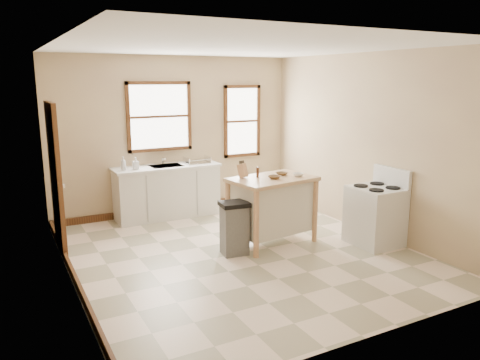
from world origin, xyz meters
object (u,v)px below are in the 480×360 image
Objects in this scene: soap_bottle_a at (123,163)px; soap_bottle_b at (136,163)px; bowl_c at (298,175)px; gas_stove at (375,207)px; kitchen_island at (272,210)px; bowl_b at (282,174)px; bowl_a at (275,177)px; knife_block at (243,171)px; dish_rack at (197,160)px; trash_bin at (234,228)px; pepper_grinder at (258,172)px.

soap_bottle_a reaches higher than soap_bottle_b.
bowl_c is 1.22m from gas_stove.
kitchen_island is 0.57m from bowl_b.
soap_bottle_b is 2.50m from bowl_a.
kitchen_island is 1.08× the size of gas_stove.
soap_bottle_b is 2.07m from knife_block.
soap_bottle_a is 0.19× the size of kitchen_island.
dish_rack is at bearing 92.28° from kitchen_island.
soap_bottle_b is at bearing 117.62° from trash_bin.
pepper_grinder is at bearing -54.81° from soap_bottle_a.
knife_block is 0.83m from bowl_c.
knife_block reaches higher than bowl_c.
kitchen_island is at bearing -158.40° from bowl_b.
kitchen_island is at bearing -51.62° from soap_bottle_b.
gas_stove reaches higher than kitchen_island.
knife_block is 1.19× the size of bowl_b.
kitchen_island is 0.74m from knife_block.
gas_stove reaches higher than soap_bottle_b.
bowl_a is at bearing -48.98° from pepper_grinder.
bowl_a reaches higher than dish_rack.
bowl_c is (0.40, -0.02, 0.00)m from bowl_a.
knife_block is at bearing 159.79° from bowl_c.
pepper_grinder is 0.20× the size of trash_bin.
kitchen_island is at bearing 78.38° from bowl_a.
bowl_c is at bearing -48.75° from soap_bottle_a.
soap_bottle_a reaches higher than dish_rack.
gas_stove is at bearing -42.91° from soap_bottle_b.
dish_rack is at bearing -3.48° from soap_bottle_a.
soap_bottle_b is 2.51m from bowl_b.
gas_stove is (2.98, -2.72, -0.47)m from soap_bottle_a.
pepper_grinder is (0.21, -0.07, -0.02)m from knife_block.
soap_bottle_a is 2.66m from bowl_b.
knife_block reaches higher than kitchen_island.
pepper_grinder reaches higher than bowl_c.
bowl_c reaches higher than bowl_a.
knife_block is (1.08, -1.76, 0.07)m from soap_bottle_b.
bowl_b is (0.24, 0.17, -0.00)m from bowl_a.
dish_rack is at bearing 2.21° from soap_bottle_b.
bowl_b is (0.22, 0.09, 0.52)m from kitchen_island.
knife_block is 0.63m from bowl_b.
kitchen_island is 0.53m from bowl_a.
bowl_c is 0.21× the size of trash_bin.
soap_bottle_a is 0.20m from soap_bottle_b.
bowl_a reaches higher than bowl_b.
dish_rack is (1.11, 0.02, -0.05)m from soap_bottle_b.
trash_bin is at bearing 163.18° from gas_stove.
gas_stove reaches higher than bowl_b.
dish_rack is 2.92× the size of pepper_grinder.
trash_bin is (-0.52, -0.26, -0.69)m from pepper_grinder.
bowl_b is at bearing 35.97° from bowl_a.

